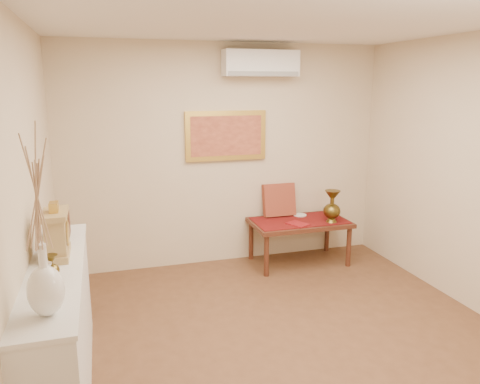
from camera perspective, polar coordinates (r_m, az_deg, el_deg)
name	(u,v)px	position (r m, az deg, el deg)	size (l,w,h in m)	color
floor	(296,352)	(4.20, 6.79, -18.76)	(4.50, 4.50, 0.00)	brown
ceiling	(306,13)	(3.61, 8.00, 20.75)	(4.50, 4.50, 0.00)	white
wall_back	(226,156)	(5.77, -1.77, 4.43)	(4.00, 0.02, 2.70)	beige
wall_left	(22,217)	(3.41, -25.08, -2.75)	(0.02, 4.50, 2.70)	beige
white_vase	(39,225)	(2.65, -23.26, -3.70)	(0.19, 0.19, 1.02)	white
candlestick	(48,280)	(2.99, -22.32, -9.94)	(0.10, 0.10, 0.21)	silver
brass_urn_small	(51,264)	(3.25, -22.01, -8.10)	(0.10, 0.10, 0.21)	brown
table_cloth	(300,220)	(5.88, 7.27, -3.46)	(1.14, 0.59, 0.01)	maroon
brass_urn_tall	(332,203)	(5.81, 11.17, -1.31)	(0.21, 0.21, 0.48)	brown
plate	(300,215)	(6.09, 7.31, -2.79)	(0.17, 0.17, 0.01)	white
menu	(298,224)	(5.70, 7.05, -3.88)	(0.18, 0.25, 0.01)	maroon
cushion	(279,200)	(6.00, 4.78, -0.95)	(0.42, 0.10, 0.42)	maroon
display_ledge	(61,331)	(3.70, -21.00, -15.52)	(0.37, 2.02, 0.98)	silver
mantel_clock	(57,234)	(3.62, -21.45, -4.78)	(0.17, 0.36, 0.41)	tan
wooden_chest	(59,222)	(4.11, -21.16, -3.47)	(0.16, 0.21, 0.24)	tan
low_table	(299,226)	(5.90, 7.26, -4.11)	(1.20, 0.70, 0.55)	#4F2517
painting	(226,136)	(5.71, -1.72, 6.87)	(1.00, 0.06, 0.60)	gold
ac_unit	(261,63)	(5.70, 2.54, 15.39)	(0.90, 0.25, 0.30)	white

